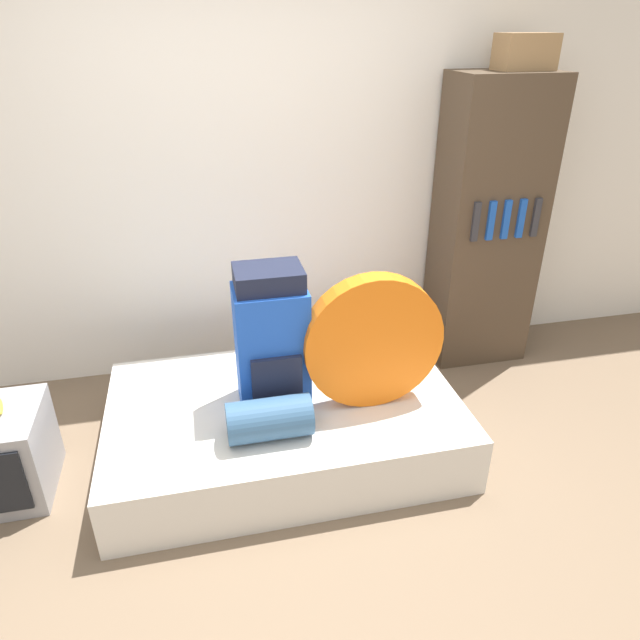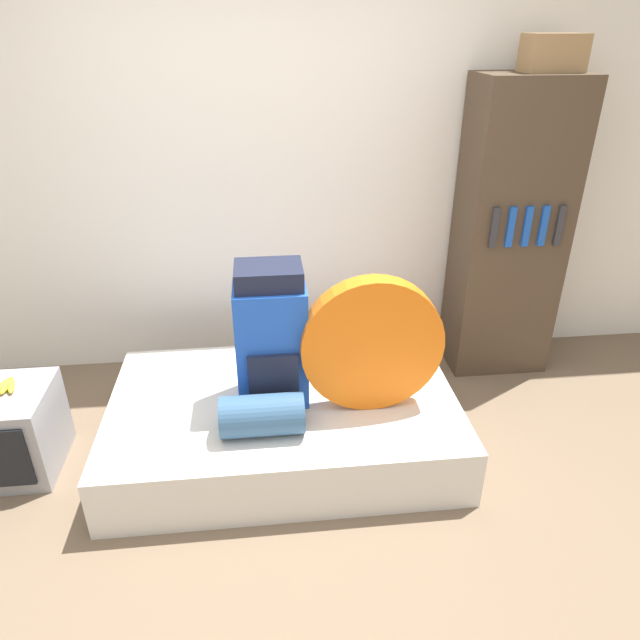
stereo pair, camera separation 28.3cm
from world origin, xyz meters
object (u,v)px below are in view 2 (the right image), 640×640
(backpack, at_px, (271,337))
(tent_bag, at_px, (372,345))
(bookshelf, at_px, (509,233))
(sleeping_roll, at_px, (262,415))
(cardboard_box, at_px, (553,53))
(television, at_px, (4,431))

(backpack, height_order, tent_bag, backpack)
(bookshelf, bearing_deg, sleeping_roll, -146.80)
(sleeping_roll, height_order, cardboard_box, cardboard_box)
(backpack, xyz_separation_m, cardboard_box, (1.60, 0.73, 1.26))
(sleeping_roll, bearing_deg, cardboard_box, 31.70)
(bookshelf, bearing_deg, cardboard_box, -6.25)
(tent_bag, bearing_deg, cardboard_box, 37.54)
(tent_bag, xyz_separation_m, sleeping_roll, (-0.55, -0.18, -0.25))
(television, height_order, bookshelf, bookshelf)
(tent_bag, relative_size, bookshelf, 0.39)
(television, bearing_deg, cardboard_box, 14.35)
(backpack, xyz_separation_m, tent_bag, (0.49, -0.12, -0.01))
(backpack, bearing_deg, cardboard_box, 24.60)
(tent_bag, bearing_deg, television, 177.29)
(tent_bag, xyz_separation_m, bookshelf, (1.03, 0.86, 0.25))
(tent_bag, relative_size, sleeping_roll, 1.77)
(television, height_order, cardboard_box, cardboard_box)
(backpack, height_order, cardboard_box, cardboard_box)
(sleeping_roll, relative_size, television, 0.80)
(sleeping_roll, distance_m, bookshelf, 1.95)
(sleeping_roll, bearing_deg, bookshelf, 33.20)
(tent_bag, bearing_deg, sleeping_roll, -162.46)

